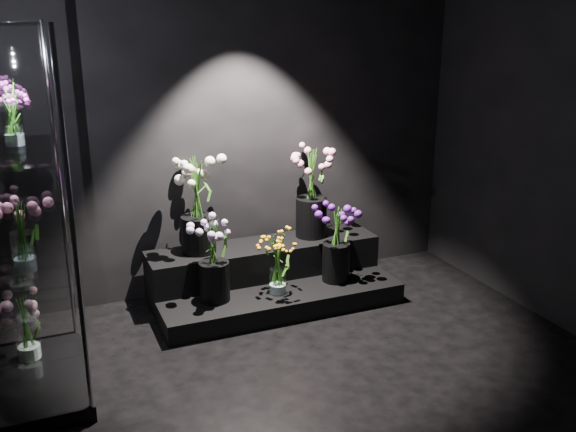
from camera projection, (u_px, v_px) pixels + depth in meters
floor at (340, 406)px, 3.87m from camera, size 4.00×4.00×0.00m
wall_back at (232, 124)px, 5.20m from camera, size 4.00×0.00×4.00m
display_riser at (270, 277)px, 5.30m from camera, size 1.94×0.86×0.43m
display_case at (15, 221)px, 3.71m from camera, size 0.61×1.01×2.23m
bouquet_orange_bells at (278, 263)px, 4.96m from camera, size 0.35×0.35×0.50m
bouquet_lilac at (214, 255)px, 4.81m from camera, size 0.43×0.43×0.64m
bouquet_purple at (337, 239)px, 5.17m from camera, size 0.39×0.39×0.62m
bouquet_cream_roses at (197, 200)px, 5.02m from camera, size 0.43×0.43×0.76m
bouquet_pink_roses at (311, 190)px, 5.39m from camera, size 0.37×0.37×0.75m
bouquet_case_pink at (21, 233)px, 3.56m from camera, size 0.37×0.37×0.43m
bouquet_case_magenta at (12, 114)px, 3.69m from camera, size 0.23×0.23×0.36m
bouquet_case_base_pink at (26, 326)px, 4.14m from camera, size 0.33×0.33×0.44m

